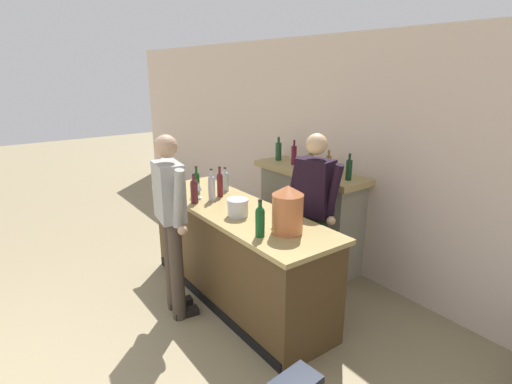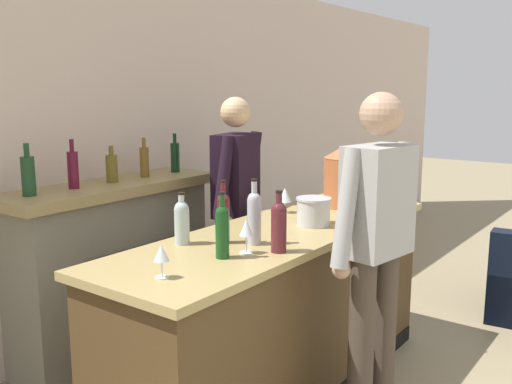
{
  "view_description": "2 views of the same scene",
  "coord_description": "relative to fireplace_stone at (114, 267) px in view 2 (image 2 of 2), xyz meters",
  "views": [
    {
      "loc": [
        2.97,
        0.82,
        2.37
      ],
      "look_at": [
        -0.39,
        3.27,
        1.08
      ],
      "focal_mm": 28.0,
      "sensor_mm": 36.0,
      "label": 1
    },
    {
      "loc": [
        -2.89,
        1.08,
        1.83
      ],
      "look_at": [
        -0.13,
        3.13,
        1.2
      ],
      "focal_mm": 40.0,
      "sensor_mm": 36.0,
      "label": 2
    }
  ],
  "objects": [
    {
      "name": "wall_back_panel",
      "position": [
        0.44,
        0.26,
        0.76
      ],
      "size": [
        12.0,
        0.07,
        2.75
      ],
      "color": "beige",
      "rests_on": "ground_plane"
    },
    {
      "name": "bar_counter",
      "position": [
        0.22,
        -1.24,
        -0.1
      ],
      "size": [
        2.48,
        0.76,
        1.02
      ],
      "color": "#4D371E",
      "rests_on": "ground_plane"
    },
    {
      "name": "fireplace_stone",
      "position": [
        0.0,
        0.0,
        0.0
      ],
      "size": [
        1.58,
        0.52,
        1.52
      ],
      "color": "gray",
      "rests_on": "ground_plane"
    },
    {
      "name": "potted_plant_corner",
      "position": [
        2.77,
        -0.21,
        -0.3
      ],
      "size": [
        0.48,
        0.48,
        0.74
      ],
      "color": "brown",
      "rests_on": "ground_plane"
    },
    {
      "name": "person_customer",
      "position": [
        0.11,
        -1.89,
        0.39
      ],
      "size": [
        0.65,
        0.35,
        1.81
      ],
      "color": "#44382D",
      "rests_on": "ground_plane"
    },
    {
      "name": "person_bartender",
      "position": [
        0.66,
        -0.57,
        0.37
      ],
      "size": [
        0.65,
        0.37,
        1.77
      ],
      "color": "black",
      "rests_on": "ground_plane"
    },
    {
      "name": "copper_dispenser",
      "position": [
        1.01,
        -1.22,
        0.62
      ],
      "size": [
        0.27,
        0.31,
        0.42
      ],
      "color": "#B96539",
      "rests_on": "bar_counter"
    },
    {
      "name": "ice_bucket_steel",
      "position": [
        0.42,
        -1.34,
        0.49
      ],
      "size": [
        0.21,
        0.21,
        0.17
      ],
      "color": "silver",
      "rests_on": "bar_counter"
    },
    {
      "name": "wine_bottle_cabernet_heavy",
      "position": [
        -0.41,
        -1.33,
        0.55
      ],
      "size": [
        0.07,
        0.07,
        0.32
      ],
      "color": "#154219",
      "rests_on": "bar_counter"
    },
    {
      "name": "wine_bottle_port_short",
      "position": [
        -0.13,
        -1.31,
        0.56
      ],
      "size": [
        0.07,
        0.07,
        0.35
      ],
      "color": "#B3B1C1",
      "rests_on": "bar_counter"
    },
    {
      "name": "wine_bottle_merlot_tall",
      "position": [
        -0.2,
        -1.16,
        0.55
      ],
      "size": [
        0.07,
        0.07,
        0.34
      ],
      "color": "maroon",
      "rests_on": "bar_counter"
    },
    {
      "name": "wine_bottle_chardonnay_pale",
      "position": [
        0.94,
        -1.46,
        0.55
      ],
      "size": [
        0.08,
        0.08,
        0.32
      ],
      "color": "#11471E",
      "rests_on": "bar_counter"
    },
    {
      "name": "wine_bottle_riesling_slim",
      "position": [
        -0.17,
        -1.49,
        0.55
      ],
      "size": [
        0.08,
        0.08,
        0.31
      ],
      "color": "#541E25",
      "rests_on": "bar_counter"
    },
    {
      "name": "wine_bottle_rose_blush",
      "position": [
        -0.35,
        -1.0,
        0.53
      ],
      "size": [
        0.08,
        0.08,
        0.28
      ],
      "color": "#A9BCBC",
      "rests_on": "bar_counter"
    },
    {
      "name": "wine_glass_front_right",
      "position": [
        -0.28,
        -1.38,
        0.53
      ],
      "size": [
        0.07,
        0.07,
        0.17
      ],
      "color": "silver",
      "rests_on": "bar_counter"
    },
    {
      "name": "wine_glass_near_bucket",
      "position": [
        -0.8,
        -1.31,
        0.51
      ],
      "size": [
        0.07,
        0.07,
        0.15
      ],
      "color": "silver",
      "rests_on": "bar_counter"
    },
    {
      "name": "wine_glass_mid_counter",
      "position": [
        0.61,
        -1.01,
        0.52
      ],
      "size": [
        0.09,
        0.09,
        0.17
      ],
      "color": "silver",
      "rests_on": "bar_counter"
    }
  ]
}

